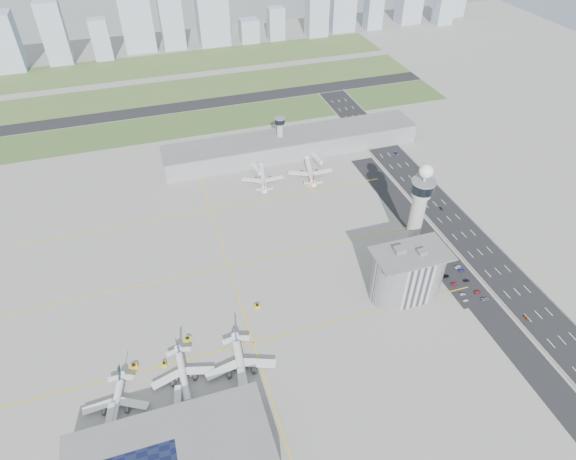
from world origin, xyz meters
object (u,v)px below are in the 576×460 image
object	(u,v)px
airplane_far_a	(263,175)
car_lot_11	(449,257)
jet_bridge_near_2	(242,398)
tug_5	(310,185)
airplane_near_b	(183,374)
car_lot_1	(463,294)
jet_bridge_far_0	(253,166)
tug_1	(164,364)
car_hw_0	(526,318)
airplane_near_a	(114,405)
secondary_tower	(280,133)
car_lot_10	(458,267)
jet_bridge_near_1	(178,416)
jet_bridge_far_1	(313,156)
tug_2	(188,339)
tug_3	(257,306)
car_lot_5	(436,260)
car_lot_4	(441,266)
airplane_far_b	(310,168)
car_lot_8	(466,281)
car_lot_3	(446,276)
car_hw_1	(441,209)
car_hw_2	(396,153)
car_lot_2	(454,284)
car_lot_6	(485,299)
admin_building	(407,273)
tug_4	(259,181)
car_lot_9	(462,271)
control_tower	(418,208)
car_hw_4	(351,123)
jet_bridge_near_0	(108,436)
tug_0	(134,366)
car_lot_7	(478,292)

from	to	relation	value
airplane_far_a	car_lot_11	distance (m)	147.52
jet_bridge_near_2	tug_5	bearing A→B (deg)	-19.66
airplane_near_b	car_lot_1	bearing A→B (deg)	91.92
jet_bridge_far_0	tug_1	distance (m)	183.92
car_hw_0	airplane_near_a	bearing A→B (deg)	172.85
secondary_tower	car_lot_10	distance (m)	176.61
jet_bridge_near_1	jet_bridge_far_1	distance (m)	235.53
jet_bridge_far_0	car_lot_11	distance (m)	163.90
tug_2	car_hw_0	xyz separation A→B (m)	(179.10, -42.00, -0.47)
airplane_near_a	tug_3	distance (m)	88.11
tug_3	car_lot_5	size ratio (longest dim) A/B	0.93
jet_bridge_far_0	tug_3	xyz separation A→B (m)	(-33.63, -139.12, -1.86)
car_lot_4	airplane_far_b	bearing A→B (deg)	19.53
car_lot_8	car_hw_0	xyz separation A→B (m)	(15.00, -34.61, -0.04)
car_lot_3	car_hw_1	world-z (taller)	car_lot_3
jet_bridge_far_0	car_lot_5	distance (m)	159.05
tug_5	car_lot_3	world-z (taller)	tug_5
car_lot_4	car_hw_2	bearing A→B (deg)	-15.18
car_lot_2	car_lot_11	bearing A→B (deg)	-22.91
car_lot_1	car_lot_6	xyz separation A→B (m)	(9.92, -7.27, 0.10)
admin_building	car_lot_3	bearing A→B (deg)	6.40
jet_bridge_near_2	car_hw_1	xyz separation A→B (m)	(168.68, 102.04, -2.28)
car_lot_5	tug_4	bearing A→B (deg)	40.08
tug_3	car_lot_9	bearing A→B (deg)	85.05
tug_4	car_lot_9	size ratio (longest dim) A/B	0.91
car_lot_9	car_lot_11	xyz separation A→B (m)	(-0.59, 13.47, 0.00)
car_lot_1	jet_bridge_far_1	bearing A→B (deg)	15.17
airplane_near_b	tug_5	distance (m)	179.76
airplane_far_b	jet_bridge_far_1	world-z (taller)	airplane_far_b
secondary_tower	jet_bridge_far_1	distance (m)	32.60
tug_1	airplane_near_b	bearing A→B (deg)	122.36
control_tower	tug_3	bearing A→B (deg)	-171.70
car_hw_1	car_hw_4	world-z (taller)	car_hw_1
jet_bridge_near_0	tug_2	world-z (taller)	jet_bridge_near_0
admin_building	tug_3	size ratio (longest dim) A/B	12.28
airplane_near_b	car_hw_0	world-z (taller)	airplane_near_b
airplane_near_a	car_lot_1	distance (m)	193.74
tug_0	car_lot_5	bearing A→B (deg)	-89.72
jet_bridge_far_0	car_lot_7	xyz separation A→B (m)	(90.70, -167.48, -2.24)
airplane_near_a	car_lot_9	size ratio (longest dim) A/B	9.57
car_lot_7	car_hw_0	bearing A→B (deg)	-150.64
airplane_near_a	tug_5	xyz separation A→B (m)	(146.55, 144.94, -4.12)
car_hw_0	car_lot_10	bearing A→B (deg)	102.21
car_lot_2	car_hw_4	distance (m)	208.02
jet_bridge_near_1	car_lot_4	size ratio (longest dim) A/B	3.86
airplane_far_a	tug_0	size ratio (longest dim) A/B	10.81
airplane_near_b	car_hw_2	bearing A→B (deg)	128.38
jet_bridge_near_1	tug_2	world-z (taller)	jet_bridge_near_1
tug_1	car_lot_5	size ratio (longest dim) A/B	0.84
car_hw_1	jet_bridge_near_1	bearing A→B (deg)	-144.41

